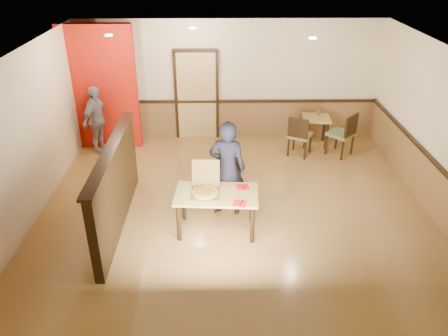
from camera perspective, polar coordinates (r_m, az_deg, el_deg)
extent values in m
plane|color=#AA7F42|center=(7.80, 1.53, -6.21)|extent=(7.00, 7.00, 0.00)
plane|color=black|center=(6.64, 1.84, 14.20)|extent=(7.00, 7.00, 0.00)
plane|color=#F9EAC3|center=(10.38, 0.87, 11.31)|extent=(7.00, 0.00, 7.00)
plane|color=#F9EAC3|center=(7.78, -25.06, 2.71)|extent=(0.00, 7.00, 7.00)
cube|color=brown|center=(10.67, 0.84, 6.37)|extent=(7.00, 0.04, 0.90)
cube|color=black|center=(10.48, 0.86, 8.71)|extent=(7.00, 0.06, 0.06)
cube|color=brown|center=(8.44, 25.87, -2.87)|extent=(0.04, 7.00, 0.90)
cube|color=black|center=(8.22, 26.42, -0.05)|extent=(0.06, 7.00, 0.06)
cube|color=tan|center=(10.46, -3.58, 9.37)|extent=(0.90, 0.06, 2.10)
cube|color=black|center=(7.44, -13.93, -2.57)|extent=(0.14, 3.00, 1.40)
cube|color=black|center=(7.11, -14.59, 2.44)|extent=(0.20, 3.10, 0.05)
cube|color=red|center=(10.23, -15.76, 10.02)|extent=(1.60, 0.20, 2.78)
cylinder|color=#FFF2B2|center=(8.63, -14.84, 16.43)|extent=(0.14, 0.14, 0.02)
cylinder|color=#FFF2B2|center=(9.10, -4.17, 17.79)|extent=(0.14, 0.14, 0.02)
cylinder|color=#FFF2B2|center=(8.28, 11.50, 16.31)|extent=(0.14, 0.14, 0.02)
cube|color=tan|center=(7.06, -0.99, -3.47)|extent=(1.38, 0.85, 0.04)
cylinder|color=black|center=(7.06, -5.94, -7.10)|extent=(0.07, 0.07, 0.68)
cylinder|color=black|center=(7.56, -5.30, -4.47)|extent=(0.07, 0.07, 0.68)
cylinder|color=black|center=(6.99, 3.74, -7.39)|extent=(0.07, 0.07, 0.68)
cylinder|color=black|center=(7.49, 3.69, -4.71)|extent=(0.07, 0.07, 0.68)
cube|color=#607142|center=(7.76, 0.45, -2.34)|extent=(0.52, 0.52, 0.06)
cube|color=black|center=(7.82, 0.63, 0.01)|extent=(0.44, 0.10, 0.44)
cylinder|color=black|center=(7.76, -1.12, -4.61)|extent=(0.04, 0.04, 0.40)
cylinder|color=black|center=(8.08, -0.75, -3.17)|extent=(0.04, 0.04, 0.40)
cylinder|color=black|center=(7.72, 1.68, -4.80)|extent=(0.04, 0.04, 0.40)
cylinder|color=black|center=(8.04, 1.94, -3.34)|extent=(0.04, 0.04, 0.40)
cube|color=#607142|center=(9.88, 9.92, 4.23)|extent=(0.63, 0.63, 0.06)
cube|color=black|center=(9.59, 9.65, 5.17)|extent=(0.42, 0.24, 0.45)
cylinder|color=black|center=(10.11, 11.18, 3.04)|extent=(0.04, 0.04, 0.41)
cylinder|color=black|center=(9.77, 10.53, 2.19)|extent=(0.04, 0.04, 0.41)
cylinder|color=black|center=(10.21, 9.11, 3.47)|extent=(0.04, 0.04, 0.41)
cylinder|color=black|center=(9.87, 8.39, 2.64)|extent=(0.04, 0.04, 0.41)
cube|color=#607142|center=(10.08, 14.99, 4.33)|extent=(0.70, 0.70, 0.06)
cube|color=black|center=(9.88, 16.30, 5.37)|extent=(0.37, 0.36, 0.48)
cylinder|color=black|center=(10.44, 14.43, 3.56)|extent=(0.05, 0.05, 0.43)
cylinder|color=black|center=(10.27, 16.36, 2.87)|extent=(0.05, 0.05, 0.43)
cylinder|color=black|center=(10.12, 13.21, 2.90)|extent=(0.05, 0.05, 0.43)
cylinder|color=black|center=(9.93, 15.18, 2.17)|extent=(0.05, 0.05, 0.43)
cube|color=tan|center=(10.40, 11.95, 6.40)|extent=(0.69, 0.69, 0.04)
cylinder|color=black|center=(10.28, 10.60, 4.22)|extent=(0.07, 0.07, 0.64)
cylinder|color=black|center=(10.71, 10.38, 5.24)|extent=(0.07, 0.07, 0.64)
cylinder|color=black|center=(10.34, 13.22, 4.10)|extent=(0.07, 0.07, 0.64)
cylinder|color=black|center=(10.77, 12.89, 5.12)|extent=(0.07, 0.07, 0.64)
imported|color=black|center=(7.50, 0.43, 0.00)|extent=(0.68, 0.50, 1.72)
imported|color=gray|center=(10.16, -16.29, 6.03)|extent=(0.68, 0.98, 1.54)
cube|color=brown|center=(7.01, -2.49, -3.39)|extent=(0.47, 0.47, 0.03)
cube|color=brown|center=(7.12, -2.40, -0.64)|extent=(0.45, 0.10, 0.45)
cylinder|color=#F2B458|center=(6.99, -2.50, -3.18)|extent=(0.44, 0.44, 0.03)
cube|color=red|center=(6.80, 2.07, -4.62)|extent=(0.24, 0.24, 0.00)
cylinder|color=silver|center=(6.79, 1.81, -4.58)|extent=(0.05, 0.17, 0.01)
cube|color=silver|center=(6.80, 2.32, -4.59)|extent=(0.06, 0.18, 0.00)
cube|color=red|center=(7.22, 2.45, -2.49)|extent=(0.23, 0.23, 0.00)
cylinder|color=silver|center=(7.22, 2.21, -2.45)|extent=(0.03, 0.17, 0.01)
cube|color=silver|center=(7.22, 2.68, -2.46)|extent=(0.04, 0.18, 0.00)
cylinder|color=olive|center=(10.51, 12.28, 7.13)|extent=(0.06, 0.06, 0.14)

